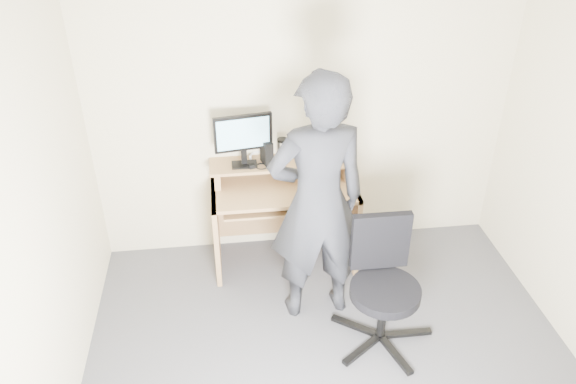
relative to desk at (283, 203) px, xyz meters
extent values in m
cube|color=beige|center=(0.20, 0.22, 0.70)|extent=(3.50, 0.02, 2.50)
cube|color=white|center=(0.20, -1.53, 1.95)|extent=(3.50, 3.50, 0.02)
cube|color=tan|center=(-0.58, -0.08, -0.17)|extent=(0.04, 0.60, 0.75)
cube|color=tan|center=(0.58, -0.08, -0.17)|extent=(0.04, 0.60, 0.75)
cube|color=tan|center=(0.00, -0.08, 0.19)|extent=(1.20, 0.60, 0.03)
cube|color=tan|center=(0.00, -0.16, 0.09)|extent=(1.02, 0.38, 0.02)
cube|color=tan|center=(-0.54, 0.07, 0.28)|extent=(0.05, 0.28, 0.15)
cube|color=tan|center=(0.54, 0.07, 0.28)|extent=(0.05, 0.28, 0.15)
cube|color=tan|center=(0.00, 0.07, 0.35)|extent=(1.20, 0.30, 0.02)
cube|color=tan|center=(0.00, 0.21, -0.12)|extent=(1.20, 0.03, 0.65)
cube|color=black|center=(-0.31, 0.05, 0.37)|extent=(0.21, 0.13, 0.01)
cube|color=black|center=(-0.31, 0.07, 0.44)|extent=(0.05, 0.04, 0.13)
cube|color=black|center=(-0.31, 0.04, 0.66)|extent=(0.47, 0.11, 0.30)
cube|color=#8FD6F7|center=(-0.31, 0.02, 0.66)|extent=(0.42, 0.07, 0.25)
cube|color=black|center=(-0.12, 0.07, 0.46)|extent=(0.10, 0.14, 0.20)
cylinder|color=silver|center=(0.01, 0.08, 0.46)|extent=(0.09, 0.09, 0.19)
cube|color=black|center=(0.38, 0.03, 0.37)|extent=(0.10, 0.14, 0.01)
cube|color=black|center=(-0.26, -0.01, 0.38)|extent=(0.05, 0.05, 0.03)
torus|color=silver|center=(-0.19, 0.16, 0.37)|extent=(0.16, 0.16, 0.06)
cube|color=black|center=(-0.09, -0.17, 0.12)|extent=(0.49, 0.30, 0.03)
ellipsoid|color=black|center=(0.23, -0.18, 0.22)|extent=(0.11, 0.08, 0.04)
cube|color=black|center=(0.79, -1.13, -0.51)|extent=(0.38, 0.05, 0.03)
cube|color=black|center=(0.65, -0.93, -0.51)|extent=(0.17, 0.38, 0.03)
cube|color=black|center=(0.43, -1.01, -0.51)|extent=(0.34, 0.27, 0.03)
cube|color=black|center=(0.43, -1.24, -0.51)|extent=(0.34, 0.26, 0.03)
cube|color=black|center=(0.65, -1.32, -0.51)|extent=(0.16, 0.38, 0.03)
cylinder|color=black|center=(0.59, -1.13, -0.30)|extent=(0.06, 0.06, 0.40)
cylinder|color=black|center=(0.59, -1.13, -0.08)|extent=(0.50, 0.50, 0.07)
cube|color=black|center=(0.59, -0.90, 0.21)|extent=(0.42, 0.06, 0.45)
imported|color=black|center=(0.16, -0.71, 0.44)|extent=(0.76, 0.54, 1.97)
camera|label=1|loc=(-0.46, -4.01, 2.59)|focal=35.00mm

